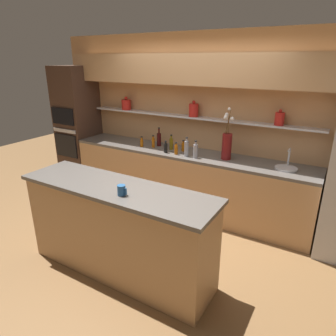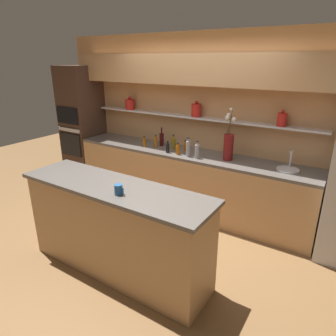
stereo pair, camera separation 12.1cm
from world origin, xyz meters
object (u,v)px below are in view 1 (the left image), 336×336
Objects in this scene: flower_vase at (227,144)px; bottle_spirit_0 at (186,148)px; coffee_mug at (122,190)px; bottle_sauce_3 at (176,149)px; bottle_oil_5 at (171,144)px; bottle_sauce_6 at (142,142)px; sink_fixture at (286,167)px; bottle_spirit_7 at (195,151)px; bottle_sauce_2 at (166,148)px; bottle_sauce_1 at (153,142)px; bottle_sauce_8 at (183,147)px; bottle_wine_4 at (159,139)px; oven_tower at (78,127)px.

bottle_spirit_0 is at bearing -163.36° from flower_vase.
bottle_sauce_3 is at bearing 101.61° from coffee_mug.
bottle_sauce_6 is (-0.48, -0.10, -0.03)m from bottle_oil_5.
bottle_oil_5 is 0.49m from bottle_sauce_6.
sink_fixture is 1.34m from bottle_spirit_0.
bottle_spirit_7 reaches higher than bottle_sauce_3.
flower_vase reaches higher than bottle_sauce_2.
flower_vase is 1.19m from bottle_sauce_1.
bottle_sauce_2 is at bearing -179.66° from bottle_sauce_3.
bottle_spirit_0 is 1.64× the size of bottle_sauce_8.
bottle_wine_4 is (-0.62, 0.26, -0.01)m from bottle_spirit_0.
oven_tower reaches higher than bottle_spirit_0.
flower_vase is at bearing 1.05° from bottle_sauce_1.
sink_fixture is 1.64× the size of bottle_sauce_8.
flower_vase is 0.56m from bottle_spirit_0.
oven_tower is 3.64m from sink_fixture.
bottle_oil_5 is at bearing -17.37° from bottle_wine_4.
bottle_wine_4 reaches higher than bottle_sauce_1.
bottle_sauce_3 is 0.25m from bottle_oil_5.
bottle_sauce_6 is (-0.49, 0.08, -0.00)m from bottle_sauce_2.
bottle_sauce_3 is at bearing -15.95° from bottle_sauce_1.
bottle_sauce_1 is at bearing 114.73° from coffee_mug.
bottle_spirit_0 is 1.57× the size of bottle_sauce_2.
bottle_sauce_2 is 0.49m from bottle_sauce_6.
bottle_sauce_1 is 1.14× the size of bottle_sauce_8.
bottle_sauce_2 is at bearing -9.17° from bottle_sauce_6.
bottle_sauce_1 is 0.81m from bottle_spirit_7.
flower_vase is 1.37m from bottle_sauce_6.
bottle_oil_5 is at bearing 6.77° from bottle_sauce_1.
bottle_sauce_2 is 0.27m from bottle_sauce_8.
bottle_spirit_0 is at bearing -51.26° from bottle_sauce_8.
bottle_sauce_1 is at bearing 164.05° from bottle_sauce_3.
coffee_mug is (0.17, -1.66, 0.03)m from bottle_spirit_0.
bottle_wine_4 is at bearing 162.63° from bottle_oil_5.
flower_vase is 2.39× the size of bottle_wine_4.
bottle_sauce_3 is at bearing -6.68° from bottle_sauce_6.
coffee_mug is at bearing -36.20° from oven_tower.
coffee_mug reaches higher than bottle_sauce_8.
bottle_wine_4 reaches higher than bottle_sauce_2.
bottle_sauce_1 is 0.34m from bottle_sauce_2.
sink_fixture is 2.76× the size of coffee_mug.
bottle_wine_4 reaches higher than bottle_spirit_0.
bottle_sauce_8 is at bearing 128.74° from bottle_spirit_0.
bottle_wine_4 is 1.26× the size of bottle_oil_5.
bottle_oil_5 is (-0.18, 0.18, 0.02)m from bottle_sauce_3.
flower_vase is 2.84× the size of bottle_spirit_7.
sink_fixture is 1.44× the size of bottle_sauce_1.
bottle_spirit_0 is at bearing 0.62° from bottle_sauce_3.
bottle_sauce_2 is 1.76× the size of coffee_mug.
bottle_spirit_0 reaches higher than bottle_sauce_8.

